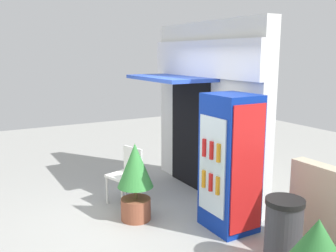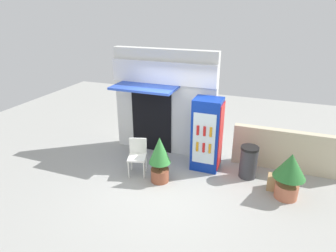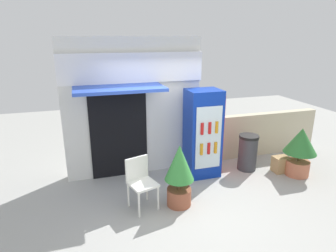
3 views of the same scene
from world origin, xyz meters
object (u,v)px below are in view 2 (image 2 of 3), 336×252
drink_cooler (207,135)px  plastic_chair (138,154)px  potted_plant_curbside (290,172)px  cardboard_box (275,183)px  trash_bin (248,162)px  potted_plant_near_shop (160,157)px

drink_cooler → plastic_chair: (-1.54, -0.84, -0.41)m
drink_cooler → potted_plant_curbside: (1.97, -0.66, -0.29)m
plastic_chair → potted_plant_curbside: (3.51, 0.18, 0.12)m
plastic_chair → cardboard_box: size_ratio=2.57×
plastic_chair → trash_bin: 2.73m
cardboard_box → plastic_chair: bearing=-172.7°
drink_cooler → trash_bin: drink_cooler is taller
plastic_chair → potted_plant_near_shop: (0.66, -0.16, 0.12)m
potted_plant_near_shop → cardboard_box: potted_plant_near_shop is taller
potted_plant_near_shop → cardboard_box: 2.71m
potted_plant_near_shop → trash_bin: bearing=25.3°
trash_bin → cardboard_box: trash_bin is taller
plastic_chair → potted_plant_near_shop: size_ratio=0.79×
potted_plant_curbside → cardboard_box: bearing=135.5°
potted_plant_near_shop → trash_bin: 2.18m
trash_bin → drink_cooler: bearing=175.7°
drink_cooler → potted_plant_near_shop: size_ratio=1.64×
plastic_chair → cardboard_box: bearing=7.3°
plastic_chair → trash_bin: plastic_chair is taller
plastic_chair → potted_plant_near_shop: 0.69m
trash_bin → potted_plant_curbside: bearing=-32.9°
potted_plant_near_shop → trash_bin: size_ratio=1.41×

